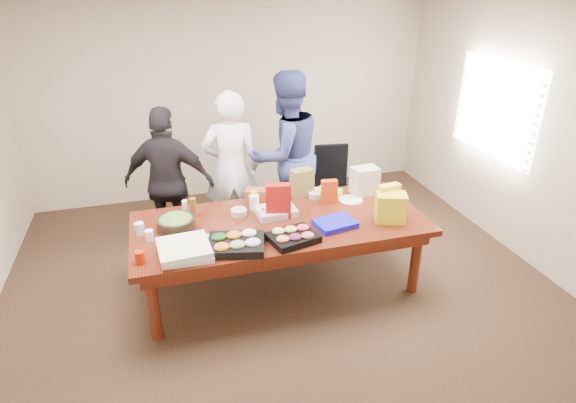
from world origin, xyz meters
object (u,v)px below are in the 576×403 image
object	(u,v)px
person_right	(286,155)
sheet_cake	(276,211)
conference_table	(281,254)
salad_bowl	(176,224)
person_center	(231,169)
office_chair	(335,191)

from	to	relation	value
person_right	sheet_cake	size ratio (longest dim) A/B	5.12
conference_table	salad_bowl	size ratio (longest dim) A/B	7.97
person_center	salad_bowl	distance (m)	1.22
office_chair	sheet_cake	world-z (taller)	office_chair
person_right	sheet_cake	xyz separation A→B (m)	(-0.38, -1.00, -0.20)
office_chair	salad_bowl	xyz separation A→B (m)	(-1.95, -0.92, 0.32)
sheet_cake	person_right	bearing A→B (deg)	65.52
person_right	salad_bowl	xyz separation A→B (m)	(-1.35, -1.04, -0.17)
person_center	salad_bowl	world-z (taller)	person_center
conference_table	person_right	xyz separation A→B (m)	(0.37, 1.15, 0.60)
person_right	person_center	bearing A→B (deg)	-14.80
person_center	person_right	world-z (taller)	person_right
person_center	conference_table	bearing A→B (deg)	109.74
office_chair	sheet_cake	bearing A→B (deg)	-130.55
office_chair	person_right	xyz separation A→B (m)	(-0.60, 0.12, 0.49)
salad_bowl	office_chair	bearing A→B (deg)	25.19
office_chair	person_center	xyz separation A→B (m)	(-1.25, 0.08, 0.41)
person_center	salad_bowl	size ratio (longest dim) A/B	5.10
sheet_cake	conference_table	bearing A→B (deg)	-91.97
person_center	sheet_cake	size ratio (longest dim) A/B	4.69
office_chair	sheet_cake	distance (m)	1.35
conference_table	person_right	bearing A→B (deg)	71.93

